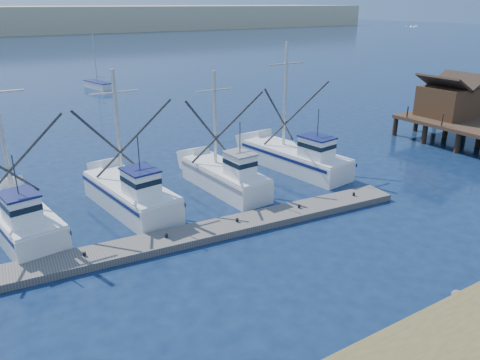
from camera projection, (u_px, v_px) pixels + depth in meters
name	position (u px, v px, depth m)	size (l,w,h in m)	color
ground	(375.00, 261.00, 22.11)	(500.00, 500.00, 0.00)	#0D1C3A
floating_dock	(167.00, 241.00, 23.61)	(28.27, 1.88, 0.38)	#635E58
trawler_fleet	(125.00, 196.00, 27.11)	(28.94, 8.97, 9.35)	white
sailboat_near	(98.00, 85.00, 66.41)	(2.83, 5.68, 8.10)	white
flying_gull	(411.00, 27.00, 32.04)	(1.11, 0.20, 0.20)	white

